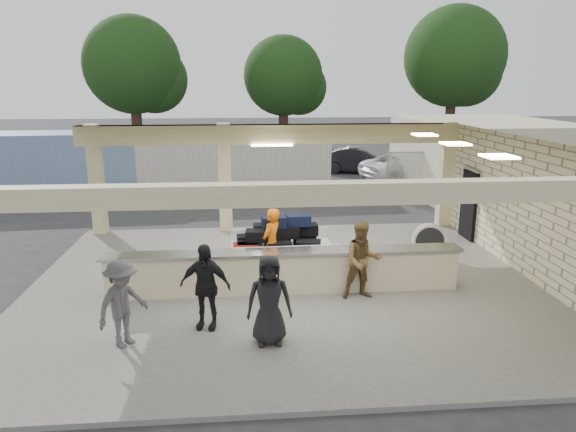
{
  "coord_description": "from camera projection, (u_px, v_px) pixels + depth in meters",
  "views": [
    {
      "loc": [
        -0.86,
        -11.52,
        4.8
      ],
      "look_at": [
        0.21,
        1.0,
        1.5
      ],
      "focal_mm": 32.0,
      "sensor_mm": 36.0,
      "label": 1
    }
  ],
  "objects": [
    {
      "name": "ground",
      "position": [
        283.0,
        287.0,
        12.4
      ],
      "size": [
        120.0,
        120.0,
        0.0
      ],
      "primitive_type": "plane",
      "color": "#29292C",
      "rests_on": "ground"
    },
    {
      "name": "pavilion",
      "position": [
        289.0,
        225.0,
        12.71
      ],
      "size": [
        12.01,
        10.0,
        3.55
      ],
      "color": "#605E59",
      "rests_on": "ground"
    },
    {
      "name": "baggage_counter",
      "position": [
        285.0,
        271.0,
        11.77
      ],
      "size": [
        8.2,
        0.58,
        0.98
      ],
      "color": "beige",
      "rests_on": "pavilion"
    },
    {
      "name": "luggage_cart",
      "position": [
        280.0,
        243.0,
        12.77
      ],
      "size": [
        2.59,
        1.64,
        1.49
      ],
      "rotation": [
        0.0,
        0.0,
        0.02
      ],
      "color": "silver",
      "rests_on": "pavilion"
    },
    {
      "name": "drum_fan",
      "position": [
        429.0,
        240.0,
        14.01
      ],
      "size": [
        0.89,
        0.48,
        0.95
      ],
      "rotation": [
        0.0,
        0.0,
        -0.15
      ],
      "color": "silver",
      "rests_on": "pavilion"
    },
    {
      "name": "baggage_handler",
      "position": [
        271.0,
        244.0,
        12.41
      ],
      "size": [
        0.66,
        0.74,
        1.78
      ],
      "primitive_type": "imported",
      "rotation": [
        0.0,
        0.0,
        4.12
      ],
      "color": "orange",
      "rests_on": "pavilion"
    },
    {
      "name": "passenger_a",
      "position": [
        362.0,
        260.0,
        11.32
      ],
      "size": [
        0.86,
        0.4,
        1.75
      ],
      "primitive_type": "imported",
      "rotation": [
        0.0,
        0.0,
        0.03
      ],
      "color": "brown",
      "rests_on": "pavilion"
    },
    {
      "name": "passenger_b",
      "position": [
        205.0,
        286.0,
        9.94
      ],
      "size": [
        1.07,
        0.59,
        1.72
      ],
      "primitive_type": "imported",
      "rotation": [
        0.0,
        0.0,
        -0.23
      ],
      "color": "black",
      "rests_on": "pavilion"
    },
    {
      "name": "passenger_c",
      "position": [
        122.0,
        303.0,
        9.26
      ],
      "size": [
        0.95,
        1.06,
        1.64
      ],
      "primitive_type": "imported",
      "rotation": [
        0.0,
        0.0,
        0.9
      ],
      "color": "#535358",
      "rests_on": "pavilion"
    },
    {
      "name": "passenger_d",
      "position": [
        269.0,
        300.0,
        9.35
      ],
      "size": [
        0.84,
        0.35,
        1.7
      ],
      "primitive_type": "imported",
      "rotation": [
        0.0,
        0.0,
        0.02
      ],
      "color": "black",
      "rests_on": "pavilion"
    },
    {
      "name": "car_white_a",
      "position": [
        410.0,
        167.0,
        25.41
      ],
      "size": [
        5.35,
        3.71,
        1.39
      ],
      "primitive_type": "imported",
      "rotation": [
        0.0,
        0.0,
        1.89
      ],
      "color": "white",
      "rests_on": "ground"
    },
    {
      "name": "car_white_b",
      "position": [
        516.0,
        165.0,
        25.79
      ],
      "size": [
        5.11,
        3.22,
        1.51
      ],
      "primitive_type": "imported",
      "rotation": [
        0.0,
        0.0,
        1.25
      ],
      "color": "white",
      "rests_on": "ground"
    },
    {
      "name": "car_dark",
      "position": [
        359.0,
        160.0,
        27.71
      ],
      "size": [
        4.33,
        2.63,
        1.36
      ],
      "primitive_type": "imported",
      "rotation": [
        0.0,
        0.0,
        1.26
      ],
      "color": "black",
      "rests_on": "ground"
    },
    {
      "name": "container_white",
      "position": [
        197.0,
        163.0,
        22.91
      ],
      "size": [
        11.83,
        3.03,
        2.54
      ],
      "primitive_type": "cube",
      "rotation": [
        0.0,
        0.0,
        0.06
      ],
      "color": "silver",
      "rests_on": "ground"
    },
    {
      "name": "container_blue",
      "position": [
        13.0,
        165.0,
        21.84
      ],
      "size": [
        10.55,
        3.16,
        2.71
      ],
      "primitive_type": "cube",
      "rotation": [
        0.0,
        0.0,
        0.06
      ],
      "color": "#708DB4",
      "rests_on": "ground"
    },
    {
      "name": "fence",
      "position": [
        526.0,
        173.0,
        21.71
      ],
      "size": [
        12.06,
        0.06,
        2.03
      ],
      "color": "gray",
      "rests_on": "ground"
    },
    {
      "name": "tree_left",
      "position": [
        138.0,
        69.0,
        33.63
      ],
      "size": [
        6.6,
        6.3,
        9.0
      ],
      "color": "#382619",
      "rests_on": "ground"
    },
    {
      "name": "tree_mid",
      "position": [
        288.0,
        79.0,
        36.54
      ],
      "size": [
        6.0,
        5.6,
        8.0
      ],
      "color": "#382619",
      "rests_on": "ground"
    },
    {
      "name": "tree_right",
      "position": [
        458.0,
        61.0,
        36.24
      ],
      "size": [
        7.2,
        7.0,
        10.0
      ],
      "color": "#382619",
      "rests_on": "ground"
    },
    {
      "name": "adjacent_building",
      "position": [
        482.0,
        157.0,
        22.41
      ],
      "size": [
        6.0,
        8.0,
        3.2
      ],
      "primitive_type": "cube",
      "color": "beige",
      "rests_on": "ground"
    }
  ]
}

